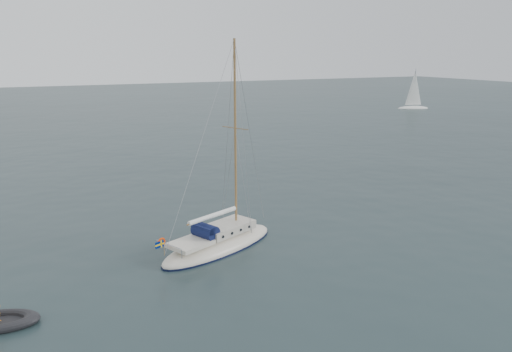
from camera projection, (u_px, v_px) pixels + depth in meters
name	position (u px, v px, depth m)	size (l,w,h in m)	color
ground	(281.00, 252.00, 27.26)	(300.00, 300.00, 0.00)	black
sailboat	(219.00, 233.00, 27.58)	(8.33, 2.50, 11.86)	silver
dinghy	(222.00, 242.00, 28.27)	(2.79, 1.26, 0.40)	#545459
distant_yacht_b	(414.00, 91.00, 94.66)	(6.01, 3.21, 7.96)	white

